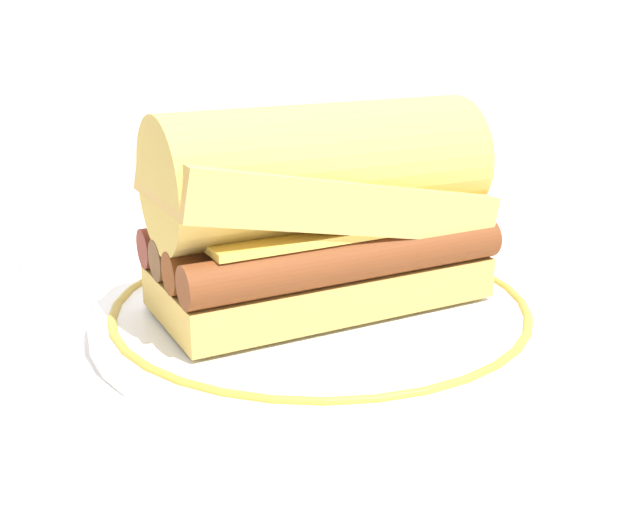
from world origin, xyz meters
TOP-DOWN VIEW (x-y plane):
  - ground_plane at (0.00, 0.00)m, footprint 1.50×1.50m
  - plate at (0.02, 0.00)m, footprint 0.30×0.30m
  - sausage_sandwich at (0.02, 0.00)m, footprint 0.23×0.16m

SIDE VIEW (x-z plane):
  - ground_plane at x=0.00m, z-range 0.00..0.00m
  - plate at x=0.02m, z-range 0.00..0.02m
  - sausage_sandwich at x=0.02m, z-range 0.01..0.14m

